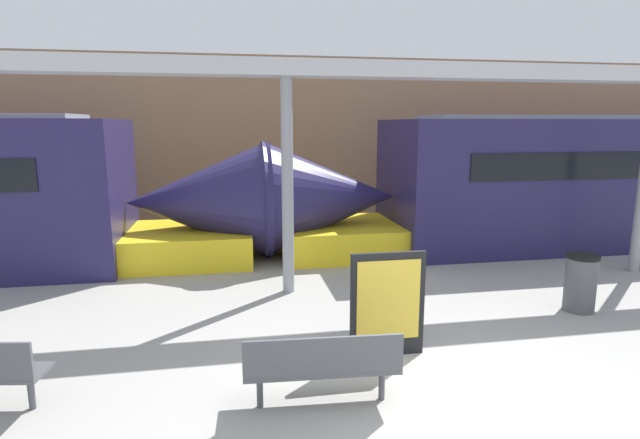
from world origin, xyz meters
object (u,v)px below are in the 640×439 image
train_left (631,182)px  poster_board (388,304)px  support_column_near (287,188)px  trash_bin (581,283)px  bench_near (323,364)px

train_left → poster_board: bearing=-147.1°
support_column_near → trash_bin: bearing=-21.2°
support_column_near → poster_board: bearing=-70.5°
train_left → trash_bin: (-4.68, -4.35, -1.04)m
train_left → bench_near: bearing=-145.5°
trash_bin → poster_board: bearing=-164.5°
bench_near → trash_bin: (4.64, 2.05, -0.03)m
trash_bin → support_column_near: bearing=158.8°
trash_bin → support_column_near: size_ratio=0.25×
poster_board → support_column_near: (-0.98, 2.76, 1.18)m
train_left → trash_bin: 6.48m
trash_bin → poster_board: (-3.58, -0.99, 0.24)m
train_left → trash_bin: train_left is taller
poster_board → support_column_near: 3.16m
trash_bin → support_column_near: (-4.56, 1.77, 1.42)m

